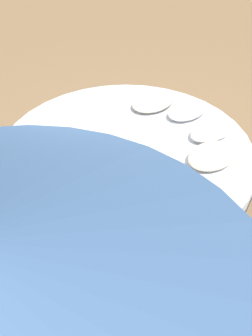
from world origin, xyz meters
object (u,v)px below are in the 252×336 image
at_px(round_bed, 126,172).
at_px(throw_pillow_3, 153,102).
at_px(throw_pillow_0, 212,156).
at_px(throw_pillow_2, 188,110).
at_px(throw_pillow_1, 211,130).

bearing_deg(round_bed, throw_pillow_3, -144.88).
distance_m(throw_pillow_0, throw_pillow_2, 0.81).
height_order(throw_pillow_0, throw_pillow_2, throw_pillow_0).
bearing_deg(throw_pillow_2, round_bed, 7.94).
distance_m(round_bed, throw_pillow_1, 0.98).
distance_m(round_bed, throw_pillow_0, 0.92).
bearing_deg(throw_pillow_1, throw_pillow_3, -78.54).
relative_size(throw_pillow_1, throw_pillow_2, 1.02).
height_order(throw_pillow_1, throw_pillow_3, throw_pillow_1).
bearing_deg(throw_pillow_0, throw_pillow_3, -95.84).
height_order(round_bed, throw_pillow_2, throw_pillow_2).
height_order(round_bed, throw_pillow_3, throw_pillow_3).
bearing_deg(throw_pillow_2, throw_pillow_0, 66.85).
bearing_deg(round_bed, throw_pillow_0, 133.59).
relative_size(round_bed, throw_pillow_0, 4.96).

